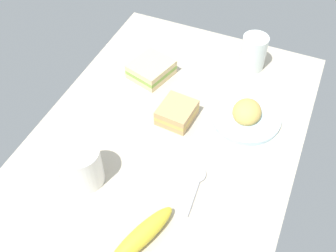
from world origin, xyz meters
The scene contains 8 objects.
tabletop centered at (0.00, 0.00, 1.00)cm, with size 90.00×64.00×2.00cm, color #BCB29E.
plate_of_food centered at (12.63, -16.51, 3.57)cm, with size 18.09×18.09×5.87cm.
coffee_mug_black centered at (-19.82, 11.80, 7.26)cm, with size 9.44×10.40×10.24cm.
sandwich_main centered at (18.33, 13.06, 4.20)cm, with size 13.33×12.57×4.40cm.
sandwich_side centered at (5.72, 0.29, 4.20)cm, with size 9.90×9.04×4.40cm.
glass_of_milk centered at (33.51, -12.11, 6.54)cm, with size 7.23×7.23×10.26cm.
banana centered at (-28.22, -6.31, 3.97)cm, with size 17.67×9.78×3.93cm.
spoon centered at (-11.23, -12.17, 2.38)cm, with size 12.97×2.67×0.80cm.
Camera 1 is at (-58.93, -25.39, 78.91)cm, focal length 42.55 mm.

